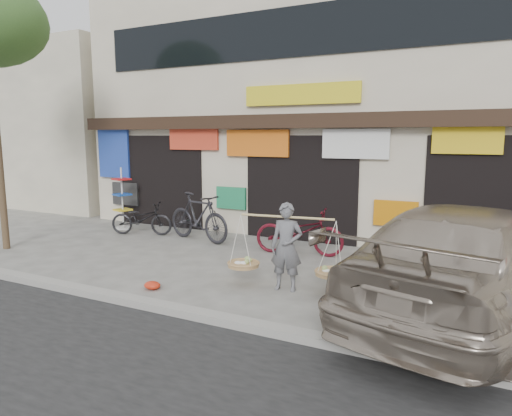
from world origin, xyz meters
The scene contains 11 objects.
ground centered at (0.00, 0.00, 0.00)m, with size 70.00×70.00×0.00m, color gray.
kerb centered at (0.00, -2.00, 0.06)m, with size 70.00×0.25×0.12m, color gray.
shophouse_block centered at (0.00, 6.42, 3.45)m, with size 14.00×6.32×7.00m.
neighbor_west centered at (-13.50, 7.00, 3.00)m, with size 12.00×7.00×6.00m, color beige.
street_vendor centered at (1.20, -0.23, 0.71)m, with size 2.15×0.78×1.55m.
bike_0 centered at (-4.13, 2.19, 0.45)m, with size 0.59×1.70×0.89m, color black.
bike_1 centered at (-2.32, 2.28, 0.62)m, with size 0.59×2.08×1.25m, color #252428.
bike_2 centered at (0.51, 2.15, 0.53)m, with size 0.71×2.02×1.06m, color #510D18.
suv centered at (4.09, 0.01, 0.84)m, with size 3.67×6.19×1.68m.
display_rack centered at (-5.17, 2.60, 0.72)m, with size 0.54×0.54×1.79m.
red_bag centered at (-0.93, -1.27, 0.07)m, with size 0.31×0.25×0.14m, color red.
Camera 1 is at (4.19, -7.36, 2.67)m, focal length 32.00 mm.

